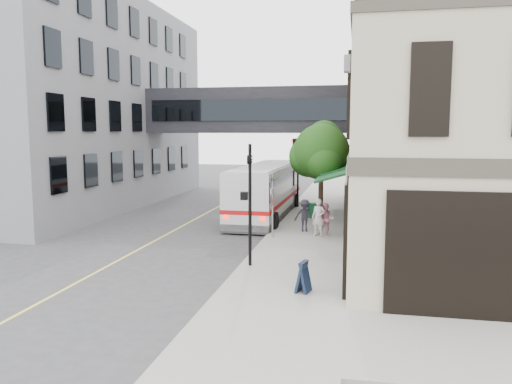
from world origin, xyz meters
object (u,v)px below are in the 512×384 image
at_px(pedestrian_b, 326,219).
at_px(bus, 267,189).
at_px(pedestrian_a, 318,218).
at_px(pedestrian_c, 305,215).
at_px(sandwich_board, 303,277).
at_px(newspaper_box, 312,210).

bearing_deg(pedestrian_b, bus, 132.45).
relative_size(pedestrian_a, pedestrian_c, 1.11).
height_order(pedestrian_b, sandwich_board, pedestrian_b).
xyz_separation_m(bus, pedestrian_c, (2.77, -4.70, -0.76)).
xyz_separation_m(pedestrian_c, newspaper_box, (0.03, 4.01, -0.37)).
height_order(pedestrian_c, newspaper_box, pedestrian_c).
distance_m(pedestrian_c, sandwich_board, 9.53).
bearing_deg(sandwich_board, pedestrian_b, 103.20).
relative_size(pedestrian_c, sandwich_board, 1.64).
height_order(pedestrian_a, sandwich_board, pedestrian_a).
bearing_deg(pedestrian_a, pedestrian_b, 52.92).
distance_m(pedestrian_b, newspaper_box, 4.92).
distance_m(bus, newspaper_box, 3.10).
relative_size(pedestrian_b, sandwich_board, 1.61).
bearing_deg(pedestrian_a, newspaper_box, 118.99).
height_order(bus, pedestrian_b, bus).
bearing_deg(pedestrian_c, newspaper_box, 78.76).
bearing_deg(pedestrian_c, pedestrian_a, -63.85).
distance_m(pedestrian_a, sandwich_board, 8.48).
relative_size(pedestrian_a, sandwich_board, 1.83).
relative_size(pedestrian_c, newspaper_box, 1.85).
bearing_deg(pedestrian_b, sandwich_board, -83.87).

